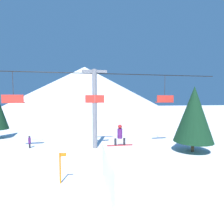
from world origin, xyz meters
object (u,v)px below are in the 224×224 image
trail_marker (60,167)px  snow_ramp (129,172)px  snowboarder (120,135)px  distant_skier (30,141)px  pine_tree_near (194,114)px

trail_marker → snow_ramp: bearing=-21.0°
snowboarder → distant_skier: snowboarder is taller
snowboarder → pine_tree_near: (7.68, 3.88, 0.83)m
snowboarder → distant_skier: size_ratio=1.29×
snow_ramp → snowboarder: size_ratio=2.60×
distant_skier → snow_ramp: bearing=-51.5°
snowboarder → pine_tree_near: size_ratio=0.27×
snowboarder → trail_marker: snowboarder is taller
distant_skier → snowboarder: bearing=-46.4°
snowboarder → distant_skier: bearing=133.6°
snowboarder → trail_marker: (-3.50, -0.25, -1.66)m
pine_tree_near → trail_marker: bearing=-159.7°
pine_tree_near → distant_skier: pine_tree_near is taller
trail_marker → snowboarder: bearing=4.2°
pine_tree_near → trail_marker: size_ratio=3.34×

